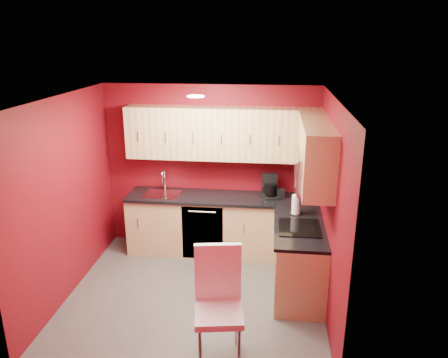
% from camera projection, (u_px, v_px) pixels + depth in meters
% --- Properties ---
extents(floor, '(3.20, 3.20, 0.00)m').
position_uv_depth(floor, '(195.00, 294.00, 5.60)').
color(floor, '#4C4947').
rests_on(floor, ground).
extents(ceiling, '(3.20, 3.20, 0.00)m').
position_uv_depth(ceiling, '(191.00, 99.00, 4.82)').
color(ceiling, white).
rests_on(ceiling, wall_back).
extents(wall_back, '(3.20, 0.00, 3.20)m').
position_uv_depth(wall_back, '(211.00, 168.00, 6.62)').
color(wall_back, '#630914').
rests_on(wall_back, floor).
extents(wall_front, '(3.20, 0.00, 3.20)m').
position_uv_depth(wall_front, '(162.00, 267.00, 3.79)').
color(wall_front, '#630914').
rests_on(wall_front, floor).
extents(wall_left, '(0.00, 3.00, 3.00)m').
position_uv_depth(wall_left, '(66.00, 198.00, 5.38)').
color(wall_left, '#630914').
rests_on(wall_left, floor).
extents(wall_right, '(0.00, 3.00, 3.00)m').
position_uv_depth(wall_right, '(330.00, 210.00, 5.03)').
color(wall_right, '#630914').
rests_on(wall_right, floor).
extents(base_cabinets_back, '(2.80, 0.60, 0.87)m').
position_uv_depth(base_cabinets_back, '(222.00, 226.00, 6.57)').
color(base_cabinets_back, tan).
rests_on(base_cabinets_back, floor).
extents(base_cabinets_right, '(0.60, 1.30, 0.87)m').
position_uv_depth(base_cabinets_right, '(299.00, 261.00, 5.56)').
color(base_cabinets_right, tan).
rests_on(base_cabinets_right, floor).
extents(countertop_back, '(2.80, 0.63, 0.04)m').
position_uv_depth(countertop_back, '(222.00, 198.00, 6.42)').
color(countertop_back, black).
rests_on(countertop_back, base_cabinets_back).
extents(countertop_right, '(0.63, 1.27, 0.04)m').
position_uv_depth(countertop_right, '(300.00, 228.00, 5.40)').
color(countertop_right, black).
rests_on(countertop_right, base_cabinets_right).
extents(upper_cabinets_back, '(2.80, 0.35, 0.75)m').
position_uv_depth(upper_cabinets_back, '(223.00, 133.00, 6.26)').
color(upper_cabinets_back, '#D9BB7A').
rests_on(upper_cabinets_back, wall_back).
extents(upper_cabinets_right, '(0.35, 1.55, 0.75)m').
position_uv_depth(upper_cabinets_right, '(315.00, 146.00, 5.27)').
color(upper_cabinets_right, '#D9BB7A').
rests_on(upper_cabinets_right, wall_right).
extents(microwave, '(0.42, 0.76, 0.42)m').
position_uv_depth(microwave, '(313.00, 170.00, 5.12)').
color(microwave, silver).
rests_on(microwave, upper_cabinets_right).
extents(cooktop, '(0.50, 0.55, 0.01)m').
position_uv_depth(cooktop, '(299.00, 228.00, 5.36)').
color(cooktop, black).
rests_on(cooktop, countertop_right).
extents(sink, '(0.52, 0.42, 0.35)m').
position_uv_depth(sink, '(162.00, 192.00, 6.52)').
color(sink, silver).
rests_on(sink, countertop_back).
extents(dishwasher_front, '(0.60, 0.02, 0.82)m').
position_uv_depth(dishwasher_front, '(203.00, 233.00, 6.33)').
color(dishwasher_front, black).
rests_on(dishwasher_front, base_cabinets_back).
extents(downlight, '(0.20, 0.20, 0.01)m').
position_uv_depth(downlight, '(196.00, 96.00, 5.10)').
color(downlight, white).
rests_on(downlight, ceiling).
extents(coffee_maker, '(0.27, 0.32, 0.34)m').
position_uv_depth(coffee_maker, '(271.00, 186.00, 6.32)').
color(coffee_maker, black).
rests_on(coffee_maker, countertop_back).
extents(napkin_holder, '(0.14, 0.14, 0.13)m').
position_uv_depth(napkin_holder, '(280.00, 193.00, 6.35)').
color(napkin_holder, black).
rests_on(napkin_holder, countertop_back).
extents(paper_towel, '(0.17, 0.17, 0.26)m').
position_uv_depth(paper_towel, '(296.00, 205.00, 5.74)').
color(paper_towel, white).
rests_on(paper_towel, countertop_right).
extents(dining_chair, '(0.55, 0.57, 1.18)m').
position_uv_depth(dining_chair, '(219.00, 307.00, 4.34)').
color(dining_chair, white).
rests_on(dining_chair, floor).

